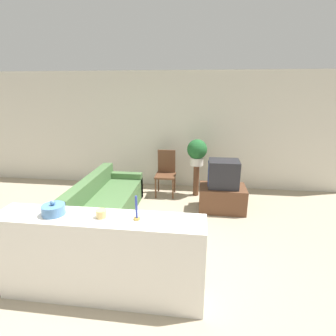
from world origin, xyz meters
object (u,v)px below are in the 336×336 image
at_px(potted_plant, 197,151).
at_px(wooden_chair, 166,171).
at_px(couch, 106,203).
at_px(decorative_bowl, 54,210).
at_px(television, 223,174).

bearing_deg(potted_plant, wooden_chair, 179.71).
relative_size(couch, decorative_bowl, 8.37).
relative_size(wooden_chair, decorative_bowl, 4.05).
distance_m(potted_plant, decorative_bowl, 3.46).
height_order(couch, potted_plant, potted_plant).
bearing_deg(television, wooden_chair, 150.35).
distance_m(wooden_chair, decorative_bowl, 3.28).
distance_m(television, wooden_chair, 1.40).
bearing_deg(potted_plant, decorative_bowl, -115.29).
xyz_separation_m(couch, decorative_bowl, (0.15, -1.88, 0.78)).
relative_size(wooden_chair, potted_plant, 1.75).
bearing_deg(television, potted_plant, 127.47).
bearing_deg(couch, potted_plant, 37.56).
bearing_deg(couch, decorative_bowl, -85.31).
relative_size(couch, potted_plant, 3.63).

